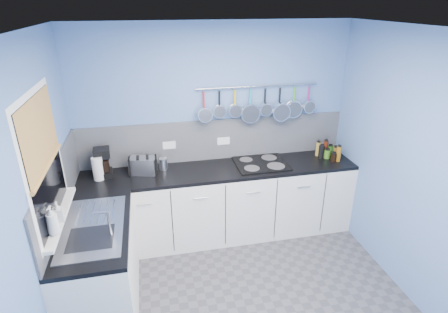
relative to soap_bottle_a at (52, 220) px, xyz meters
name	(u,v)px	position (x,y,z in m)	size (l,w,h in m)	color
floor	(246,307)	(1.53, -0.03, -1.18)	(3.20, 3.00, 0.02)	#47474C
ceiling	(255,29)	(1.53, -0.03, 1.34)	(3.20, 3.00, 0.02)	white
wall_back	(215,131)	(1.53, 1.48, 0.08)	(3.20, 0.02, 2.50)	#5577B1
wall_left	(37,215)	(-0.08, -0.03, 0.08)	(0.02, 3.00, 2.50)	#5577B1
wall_right	(420,173)	(3.14, -0.03, 0.08)	(0.02, 3.00, 2.50)	#5577B1
backsplash_back	(215,140)	(1.53, 1.46, -0.02)	(3.20, 0.02, 0.50)	gray
backsplash_left	(60,188)	(-0.06, 0.57, -0.02)	(0.02, 1.80, 0.50)	gray
cabinet_run_back	(220,204)	(1.53, 1.17, -0.74)	(3.20, 0.60, 0.86)	silver
worktop_back	(220,170)	(1.53, 1.17, -0.29)	(3.20, 0.60, 0.04)	black
cabinet_run_left	(101,269)	(0.23, 0.27, -0.74)	(0.60, 1.20, 0.86)	silver
worktop_left	(94,228)	(0.23, 0.27, -0.29)	(0.60, 1.20, 0.04)	black
window_frame	(44,161)	(-0.05, 0.27, 0.38)	(0.01, 1.00, 1.10)	white
window_glass	(45,161)	(-0.04, 0.27, 0.38)	(0.01, 0.90, 1.00)	black
bamboo_blind	(40,133)	(-0.03, 0.27, 0.61)	(0.01, 0.90, 0.55)	tan
window_sill	(60,217)	(-0.02, 0.27, -0.13)	(0.10, 0.98, 0.03)	white
sink_unit	(93,226)	(0.23, 0.27, -0.27)	(0.50, 0.95, 0.01)	silver
mixer_tap	(109,223)	(0.39, 0.09, -0.14)	(0.12, 0.08, 0.26)	silver
socket_left	(169,145)	(0.98, 1.44, -0.04)	(0.15, 0.01, 0.09)	white
socket_right	(223,141)	(1.63, 1.44, -0.04)	(0.15, 0.01, 0.09)	white
pot_rail	(258,86)	(2.03, 1.42, 0.61)	(0.02, 0.02, 1.45)	silver
soap_bottle_a	(52,220)	(0.00, 0.00, 0.00)	(0.09, 0.09, 0.24)	white
soap_bottle_b	(58,212)	(0.00, 0.18, -0.03)	(0.08, 0.08, 0.17)	white
paper_towel	(98,169)	(0.19, 1.18, -0.14)	(0.11, 0.11, 0.26)	white
coffee_maker	(103,163)	(0.24, 1.26, -0.11)	(0.18, 0.20, 0.32)	black
toaster	(143,165)	(0.67, 1.24, -0.18)	(0.29, 0.17, 0.19)	silver
canister	(163,164)	(0.89, 1.29, -0.20)	(0.10, 0.10, 0.14)	silver
hob	(261,163)	(2.03, 1.20, -0.26)	(0.61, 0.53, 0.01)	black
pan_0	(204,105)	(1.40, 1.41, 0.43)	(0.17, 0.12, 0.36)	silver
pan_1	(219,103)	(1.58, 1.41, 0.44)	(0.15, 0.05, 0.34)	silver
pan_2	(235,103)	(1.76, 1.41, 0.44)	(0.16, 0.07, 0.35)	silver
pan_3	(250,105)	(1.94, 1.41, 0.40)	(0.24, 0.08, 0.43)	silver
pan_4	(265,101)	(2.12, 1.41, 0.44)	(0.15, 0.10, 0.34)	silver
pan_5	(280,103)	(2.30, 1.41, 0.40)	(0.22, 0.13, 0.41)	silver
pan_6	(294,101)	(2.48, 1.41, 0.41)	(0.21, 0.06, 0.40)	silver
pan_7	(308,98)	(2.67, 1.41, 0.44)	(0.15, 0.09, 0.34)	silver
condiment_0	(330,150)	(2.96, 1.27, -0.21)	(0.07, 0.07, 0.12)	#265919
condiment_1	(325,148)	(2.90, 1.27, -0.17)	(0.06, 0.06, 0.19)	#4C190C
condiment_2	(318,149)	(2.80, 1.29, -0.18)	(0.06, 0.06, 0.18)	olive
condiment_3	(336,152)	(3.00, 1.20, -0.21)	(0.07, 0.07, 0.13)	brown
condiment_4	(327,154)	(2.88, 1.19, -0.22)	(0.07, 0.07, 0.11)	#3F721E
condiment_5	(321,152)	(2.81, 1.21, -0.19)	(0.07, 0.07, 0.16)	black
condiment_6	(339,154)	(2.97, 1.08, -0.18)	(0.06, 0.06, 0.19)	#8C5914
condiment_7	(334,158)	(2.91, 1.08, -0.22)	(0.07, 0.07, 0.10)	black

